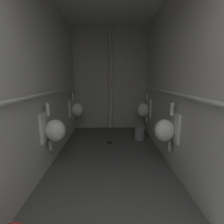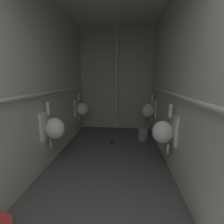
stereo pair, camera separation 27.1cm
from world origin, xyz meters
name	(u,v)px [view 1 (the left image)]	position (x,y,z in m)	size (l,w,h in m)	color
floor	(110,172)	(0.00, 2.16, -0.04)	(2.11, 4.44, 0.08)	#4C4F4C
wall_left	(36,82)	(-1.02, 2.16, 1.37)	(0.06, 4.44, 2.74)	#B7B4AC
wall_right	(183,82)	(1.02, 2.16, 1.37)	(0.06, 4.44, 2.74)	#B7B4AC
wall_back	(110,80)	(0.00, 4.35, 1.37)	(2.11, 0.06, 2.74)	#B7B4AC
urinal_left_mid	(54,130)	(-0.85, 2.21, 0.66)	(0.32, 0.30, 0.76)	white
urinal_left_far	(76,109)	(-0.85, 3.77, 0.66)	(0.32, 0.30, 0.76)	white
urinal_right_mid	(166,130)	(0.85, 2.19, 0.66)	(0.32, 0.30, 0.76)	white
urinal_right_far	(144,109)	(0.85, 3.75, 0.66)	(0.32, 0.30, 0.76)	white
supply_pipe_left	(44,94)	(-0.93, 2.18, 1.20)	(0.06, 3.64, 0.06)	#B2B2B2
supply_pipe_right	(176,94)	(0.93, 2.13, 1.20)	(0.06, 3.70, 0.06)	#B2B2B2
standpipe_back_wall	(111,80)	(0.01, 4.24, 1.37)	(0.09, 0.09, 2.69)	beige
floor_drain	(110,142)	(-0.01, 3.23, 0.00)	(0.14, 0.14, 0.01)	black
waste_bin	(140,133)	(0.70, 3.42, 0.16)	(0.23, 0.23, 0.31)	gray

